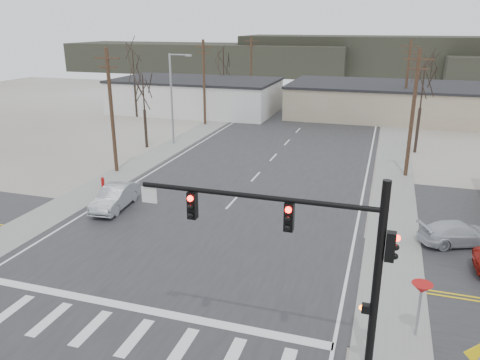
# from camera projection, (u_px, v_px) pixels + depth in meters

# --- Properties ---
(ground) EXTENTS (140.00, 140.00, 0.00)m
(ground) POSITION_uv_depth(u_px,v_px,m) (184.00, 255.00, 24.95)
(ground) COLOR beige
(ground) RESTS_ON ground
(main_road) EXTENTS (18.00, 110.00, 0.05)m
(main_road) POSITION_uv_depth(u_px,v_px,m) (259.00, 173.00, 38.50)
(main_road) COLOR #262528
(main_road) RESTS_ON ground
(cross_road) EXTENTS (90.00, 10.00, 0.04)m
(cross_road) POSITION_uv_depth(u_px,v_px,m) (184.00, 255.00, 24.94)
(cross_road) COLOR #262528
(cross_road) RESTS_ON ground
(sidewalk_left) EXTENTS (3.00, 90.00, 0.06)m
(sidewalk_left) POSITION_uv_depth(u_px,v_px,m) (169.00, 149.00, 46.05)
(sidewalk_left) COLOR gray
(sidewalk_left) RESTS_ON ground
(sidewalk_right) EXTENTS (3.00, 90.00, 0.06)m
(sidewalk_right) POSITION_uv_depth(u_px,v_px,m) (394.00, 168.00, 39.99)
(sidewalk_right) COLOR gray
(sidewalk_right) RESTS_ON ground
(traffic_signal_mast) EXTENTS (8.95, 0.43, 7.20)m
(traffic_signal_mast) POSITION_uv_depth(u_px,v_px,m) (320.00, 246.00, 15.60)
(traffic_signal_mast) COLOR black
(traffic_signal_mast) RESTS_ON ground
(fire_hydrant) EXTENTS (0.24, 0.24, 0.87)m
(fire_hydrant) POSITION_uv_depth(u_px,v_px,m) (103.00, 182.00, 34.96)
(fire_hydrant) COLOR #A50C0C
(fire_hydrant) RESTS_ON ground
(yield_sign) EXTENTS (0.80, 0.80, 2.35)m
(yield_sign) POSITION_uv_depth(u_px,v_px,m) (422.00, 290.00, 17.84)
(yield_sign) COLOR gray
(yield_sign) RESTS_ON ground
(building_left_far) EXTENTS (22.30, 12.30, 4.50)m
(building_left_far) POSITION_uv_depth(u_px,v_px,m) (196.00, 95.00, 64.97)
(building_left_far) COLOR silver
(building_left_far) RESTS_ON ground
(building_right_far) EXTENTS (26.30, 14.30, 4.30)m
(building_right_far) POSITION_uv_depth(u_px,v_px,m) (391.00, 101.00, 61.18)
(building_right_far) COLOR tan
(building_right_far) RESTS_ON ground
(upole_left_b) EXTENTS (2.20, 0.30, 10.00)m
(upole_left_b) POSITION_uv_depth(u_px,v_px,m) (111.00, 109.00, 37.43)
(upole_left_b) COLOR #4D3424
(upole_left_b) RESTS_ON ground
(upole_left_c) EXTENTS (2.20, 0.30, 10.00)m
(upole_left_c) POSITION_uv_depth(u_px,v_px,m) (204.00, 81.00, 55.50)
(upole_left_c) COLOR #4D3424
(upole_left_c) RESTS_ON ground
(upole_left_d) EXTENTS (2.20, 0.30, 10.00)m
(upole_left_d) POSITION_uv_depth(u_px,v_px,m) (251.00, 67.00, 73.58)
(upole_left_d) COLOR #4D3424
(upole_left_d) RESTS_ON ground
(upole_right_a) EXTENTS (2.20, 0.30, 10.00)m
(upole_right_a) POSITION_uv_depth(u_px,v_px,m) (413.00, 112.00, 36.27)
(upole_right_a) COLOR #4D3424
(upole_right_a) RESTS_ON ground
(upole_right_b) EXTENTS (2.20, 0.30, 10.00)m
(upole_right_b) POSITION_uv_depth(u_px,v_px,m) (407.00, 81.00, 56.15)
(upole_right_b) COLOR #4D3424
(upole_right_b) RESTS_ON ground
(streetlight_main) EXTENTS (2.40, 0.25, 9.00)m
(streetlight_main) POSITION_uv_depth(u_px,v_px,m) (173.00, 94.00, 46.31)
(streetlight_main) COLOR gray
(streetlight_main) RESTS_ON ground
(tree_left_near) EXTENTS (3.30, 3.30, 7.35)m
(tree_left_near) POSITION_uv_depth(u_px,v_px,m) (143.00, 95.00, 45.09)
(tree_left_near) COLOR #31251E
(tree_left_near) RESTS_ON ground
(tree_right_mid) EXTENTS (3.74, 3.74, 8.33)m
(tree_right_mid) POSITION_uv_depth(u_px,v_px,m) (422.00, 90.00, 42.99)
(tree_right_mid) COLOR #31251E
(tree_right_mid) RESTS_ON ground
(tree_left_far) EXTENTS (3.96, 3.96, 8.82)m
(tree_left_far) POSITION_uv_depth(u_px,v_px,m) (223.00, 63.00, 68.54)
(tree_left_far) COLOR #31251E
(tree_left_far) RESTS_ON ground
(tree_right_far) EXTENTS (3.52, 3.52, 7.84)m
(tree_right_far) POSITION_uv_depth(u_px,v_px,m) (431.00, 70.00, 65.89)
(tree_right_far) COLOR #31251E
(tree_right_far) RESTS_ON ground
(tree_left_mid) EXTENTS (3.96, 3.96, 8.82)m
(tree_left_mid) POSITION_uv_depth(u_px,v_px,m) (134.00, 68.00, 59.98)
(tree_left_mid) COLOR #31251E
(tree_left_mid) RESTS_ON ground
(hill_left) EXTENTS (70.00, 18.00, 7.00)m
(hill_left) POSITION_uv_depth(u_px,v_px,m) (206.00, 58.00, 117.01)
(hill_left) COLOR #333026
(hill_left) RESTS_ON ground
(hill_center) EXTENTS (80.00, 18.00, 9.00)m
(hill_center) POSITION_uv_depth(u_px,v_px,m) (417.00, 57.00, 106.00)
(hill_center) COLOR #333026
(hill_center) RESTS_ON ground
(sedan_crossing) EXTENTS (2.02, 4.71, 1.51)m
(sedan_crossing) POSITION_uv_depth(u_px,v_px,m) (115.00, 197.00, 31.00)
(sedan_crossing) COLOR gray
(sedan_crossing) RESTS_ON main_road
(car_far_a) EXTENTS (3.07, 5.49, 1.50)m
(car_far_a) POSITION_uv_depth(u_px,v_px,m) (330.00, 109.00, 62.90)
(car_far_a) COLOR black
(car_far_a) RESTS_ON main_road
(car_far_b) EXTENTS (2.40, 4.65, 1.51)m
(car_far_b) POSITION_uv_depth(u_px,v_px,m) (304.00, 97.00, 72.90)
(car_far_b) COLOR black
(car_far_b) RESTS_ON main_road
(car_parked_silver) EXTENTS (4.78, 3.43, 1.29)m
(car_parked_silver) POSITION_uv_depth(u_px,v_px,m) (459.00, 233.00, 25.95)
(car_parked_silver) COLOR #B3B6BE
(car_parked_silver) RESTS_ON parking_lot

